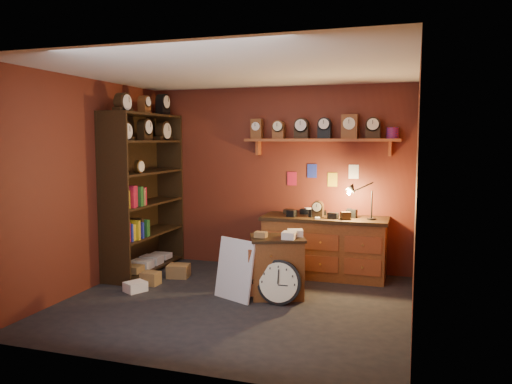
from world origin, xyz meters
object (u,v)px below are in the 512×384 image
at_px(workbench, 324,243).
at_px(low_cabinet, 277,264).
at_px(shelving_unit, 142,186).
at_px(big_round_clock, 279,282).

distance_m(workbench, low_cabinet, 1.14).
xyz_separation_m(shelving_unit, low_cabinet, (2.19, -0.57, -0.85)).
distance_m(shelving_unit, low_cabinet, 2.42).
height_order(shelving_unit, low_cabinet, shelving_unit).
relative_size(workbench, low_cabinet, 2.10).
relative_size(shelving_unit, big_round_clock, 4.88).
xyz_separation_m(shelving_unit, big_round_clock, (2.30, -0.85, -1.00)).
bearing_deg(shelving_unit, low_cabinet, -14.54).
height_order(workbench, low_cabinet, workbench).
xyz_separation_m(shelving_unit, workbench, (2.60, 0.49, -0.78)).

